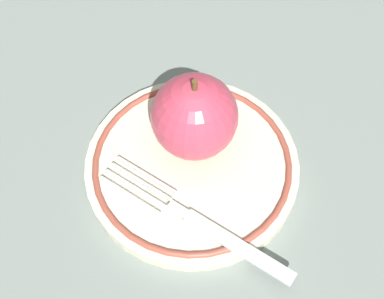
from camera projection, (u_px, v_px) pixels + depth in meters
ground_plane at (169, 171)px, 0.49m from camera, size 2.00×2.00×0.00m
plate at (192, 166)px, 0.48m from camera, size 0.19×0.19×0.02m
apple_red_whole at (194, 117)px, 0.45m from camera, size 0.08×0.08×0.08m
fork at (201, 224)px, 0.44m from camera, size 0.18×0.08×0.00m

